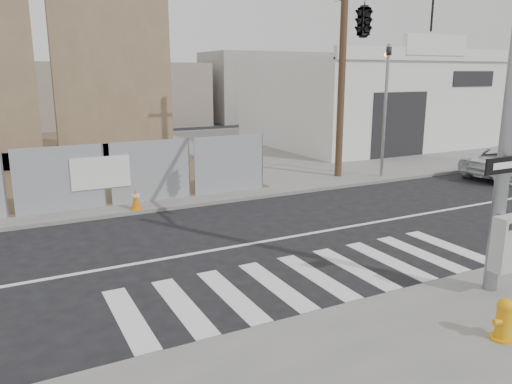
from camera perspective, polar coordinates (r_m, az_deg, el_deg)
name	(u,v)px	position (r m, az deg, el deg)	size (l,w,h in m)	color
ground	(261,242)	(12.86, 0.60, -5.75)	(100.00, 100.00, 0.00)	black
sidewalk_far	(129,159)	(25.71, -14.29, 3.71)	(50.00, 20.00, 0.12)	slate
signal_pole	(404,47)	(11.96, 16.61, 15.56)	(0.96, 5.87, 7.00)	gray
far_signal_pole	(386,92)	(20.58, 14.64, 10.95)	(0.16, 0.20, 5.60)	gray
concrete_wall_right	(114,91)	(25.35, -15.89, 11.04)	(5.50, 1.30, 8.00)	brown
auto_shop	(366,102)	(30.86, 12.47, 10.01)	(12.00, 10.20, 5.95)	silver
utility_pole_right	(343,47)	(20.33, 9.90, 16.02)	(1.60, 0.28, 10.00)	brown
fire_hydrant	(504,319)	(8.98, 26.46, -12.87)	(0.46, 0.46, 0.69)	orange
traffic_cone_d	(136,199)	(15.82, -13.57, -0.78)	(0.38, 0.38, 0.66)	orange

